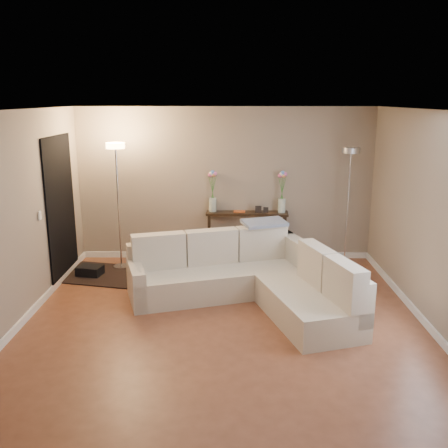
{
  "coord_description": "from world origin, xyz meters",
  "views": [
    {
      "loc": [
        0.07,
        -5.64,
        2.73
      ],
      "look_at": [
        0.0,
        0.8,
        1.1
      ],
      "focal_mm": 40.0,
      "sensor_mm": 36.0,
      "label": 1
    }
  ],
  "objects_px": {
    "console_table": "(242,233)",
    "floor_lamp_unlit": "(349,184)",
    "floor_lamp_lit": "(117,181)",
    "sectional_sofa": "(249,278)"
  },
  "relations": [
    {
      "from": "console_table",
      "to": "floor_lamp_unlit",
      "type": "bearing_deg",
      "value": -12.03
    },
    {
      "from": "floor_lamp_lit",
      "to": "floor_lamp_unlit",
      "type": "xyz_separation_m",
      "value": [
        3.71,
        0.11,
        -0.06
      ]
    },
    {
      "from": "sectional_sofa",
      "to": "floor_lamp_lit",
      "type": "xyz_separation_m",
      "value": [
        -2.06,
        1.35,
        1.12
      ]
    },
    {
      "from": "floor_lamp_lit",
      "to": "floor_lamp_unlit",
      "type": "distance_m",
      "value": 3.71
    },
    {
      "from": "sectional_sofa",
      "to": "console_table",
      "type": "height_order",
      "value": "sectional_sofa"
    },
    {
      "from": "sectional_sofa",
      "to": "floor_lamp_unlit",
      "type": "bearing_deg",
      "value": 41.62
    },
    {
      "from": "console_table",
      "to": "floor_lamp_unlit",
      "type": "xyz_separation_m",
      "value": [
        1.7,
        -0.36,
        0.91
      ]
    },
    {
      "from": "console_table",
      "to": "floor_lamp_unlit",
      "type": "height_order",
      "value": "floor_lamp_unlit"
    },
    {
      "from": "console_table",
      "to": "floor_lamp_lit",
      "type": "bearing_deg",
      "value": -166.81
    },
    {
      "from": "sectional_sofa",
      "to": "console_table",
      "type": "xyz_separation_m",
      "value": [
        -0.06,
        1.82,
        0.15
      ]
    }
  ]
}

